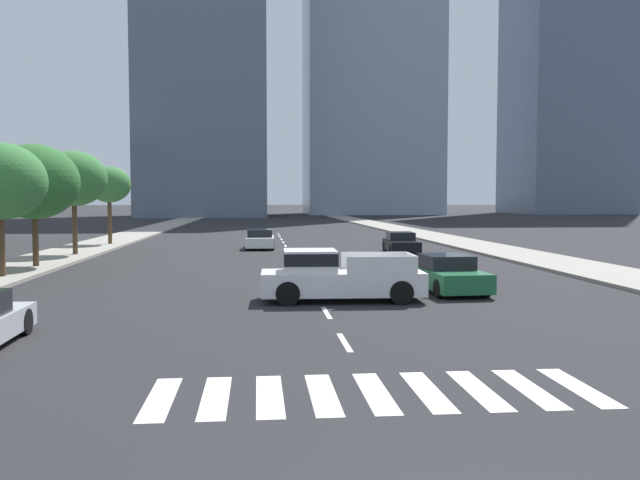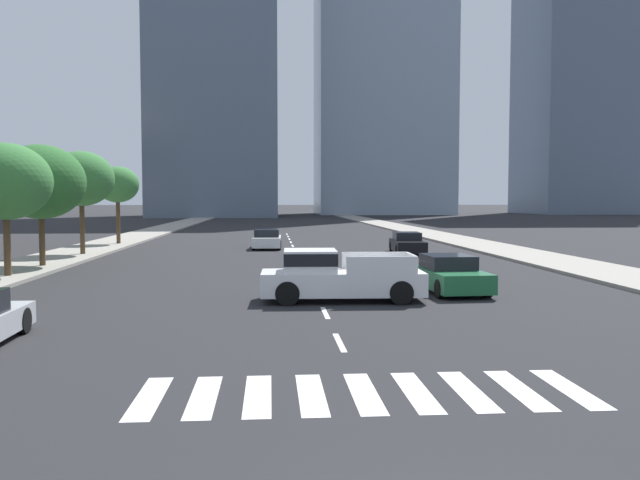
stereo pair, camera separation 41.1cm
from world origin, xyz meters
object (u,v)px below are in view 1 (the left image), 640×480
(street_tree_fifth, at_px, (109,185))
(street_tree_fourth, at_px, (74,179))
(sedan_white_0, at_px, (260,240))
(sedan_green_1, at_px, (447,275))
(pickup_truck, at_px, (334,276))
(sedan_black_3, at_px, (401,244))
(street_tree_third, at_px, (34,182))

(street_tree_fifth, bearing_deg, street_tree_fourth, -90.00)
(sedan_white_0, xyz_separation_m, sedan_green_1, (6.58, -21.37, 0.00))
(sedan_white_0, bearing_deg, pickup_truck, -172.93)
(sedan_green_1, relative_size, street_tree_fourth, 0.73)
(pickup_truck, relative_size, street_tree_fifth, 0.96)
(sedan_black_3, relative_size, street_tree_fifth, 0.87)
(pickup_truck, relative_size, sedan_green_1, 1.22)
(street_tree_fifth, bearing_deg, sedan_green_1, -55.72)
(pickup_truck, relative_size, street_tree_fourth, 0.89)
(pickup_truck, xyz_separation_m, street_tree_fifth, (-12.91, 27.06, 3.52))
(street_tree_third, distance_m, street_tree_fifth, 15.91)
(sedan_white_0, bearing_deg, sedan_green_1, -161.46)
(sedan_black_3, distance_m, street_tree_fourth, 19.59)
(pickup_truck, distance_m, sedan_green_1, 4.66)
(sedan_black_3, bearing_deg, street_tree_third, -64.81)
(street_tree_third, xyz_separation_m, street_tree_fourth, (0.00, 6.81, 0.35))
(sedan_white_0, distance_m, street_tree_fifth, 11.91)
(sedan_green_1, xyz_separation_m, street_tree_fifth, (-17.20, 25.24, 3.73))
(sedan_white_0, height_order, street_tree_third, street_tree_third)
(sedan_white_0, xyz_separation_m, street_tree_third, (-10.63, -12.04, 3.52))
(sedan_white_0, relative_size, street_tree_fifth, 0.79)
(sedan_black_3, relative_size, street_tree_third, 0.83)
(street_tree_fifth, bearing_deg, pickup_truck, -64.49)
(street_tree_fourth, bearing_deg, sedan_green_1, -43.18)
(sedan_white_0, relative_size, street_tree_fourth, 0.73)
(pickup_truck, distance_m, sedan_black_3, 19.62)
(pickup_truck, bearing_deg, street_tree_fourth, -52.55)
(street_tree_third, height_order, street_tree_fourth, street_tree_fourth)
(street_tree_fourth, bearing_deg, sedan_black_3, 1.87)
(pickup_truck, height_order, sedan_green_1, pickup_truck)
(pickup_truck, xyz_separation_m, street_tree_fourth, (-12.91, 17.96, 3.66))
(pickup_truck, xyz_separation_m, sedan_black_3, (6.28, 18.59, -0.21))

